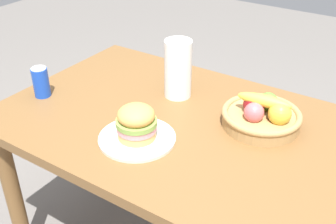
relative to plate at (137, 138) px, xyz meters
The scene contains 6 objects.
dining_table 0.23m from the plate, 69.83° to the left, with size 1.40×0.90×0.75m.
plate is the anchor object (origin of this frame).
sandwich 0.07m from the plate, ahead, with size 0.14×0.14×0.12m.
soda_can 0.52m from the plate, behind, with size 0.07×0.07×0.13m.
fruit_basket 0.46m from the plate, 44.58° to the left, with size 0.29×0.29×0.13m.
paper_towel_roll 0.37m from the plate, 98.76° to the left, with size 0.11×0.11×0.24m, color white.
Camera 1 is at (0.67, -1.12, 1.58)m, focal length 44.25 mm.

